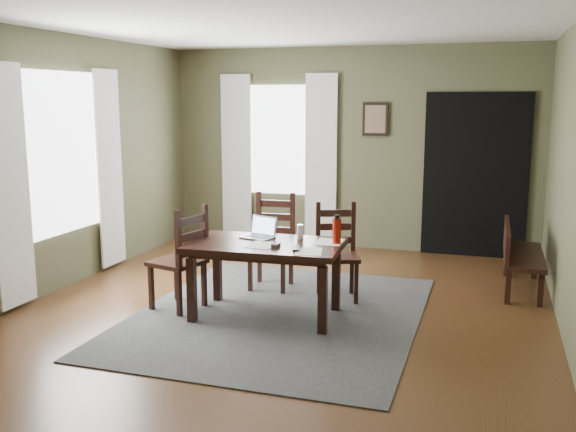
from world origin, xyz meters
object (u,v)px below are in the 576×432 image
(chair_back_left, at_px, (272,242))
(bench, at_px, (517,251))
(chair_end, at_px, (181,260))
(laptop, at_px, (260,232))
(dining_table, at_px, (266,252))
(water_bottle, at_px, (337,231))
(chair_back_right, at_px, (337,253))

(chair_back_left, xyz_separation_m, bench, (2.51, 0.70, -0.08))
(chair_end, height_order, laptop, chair_end)
(dining_table, bearing_deg, chair_end, -179.34)
(chair_end, bearing_deg, bench, 133.69)
(chair_back_left, bearing_deg, dining_table, -78.43)
(bench, distance_m, water_bottle, 2.22)
(laptop, bearing_deg, chair_back_right, 59.03)
(chair_back_left, xyz_separation_m, chair_back_right, (0.75, -0.16, -0.02))
(dining_table, xyz_separation_m, chair_end, (-0.84, -0.06, -0.13))
(laptop, bearing_deg, dining_table, -40.93)
(bench, bearing_deg, dining_table, 125.87)
(dining_table, xyz_separation_m, water_bottle, (0.63, 0.16, 0.21))
(chair_back_right, height_order, bench, chair_back_right)
(laptop, bearing_deg, bench, 48.12)
(chair_back_right, bearing_deg, chair_end, -168.14)
(laptop, relative_size, water_bottle, 1.29)
(chair_end, bearing_deg, chair_back_left, 164.53)
(bench, xyz_separation_m, water_bottle, (-1.62, -1.46, 0.41))
(chair_back_right, height_order, water_bottle, chair_back_right)
(chair_end, relative_size, chair_back_right, 1.04)
(bench, height_order, laptop, laptop)
(laptop, height_order, water_bottle, water_bottle)
(chair_back_left, relative_size, chair_back_right, 1.04)
(chair_end, height_order, chair_back_left, same)
(bench, bearing_deg, chair_end, 118.61)
(water_bottle, bearing_deg, dining_table, -165.41)
(bench, height_order, water_bottle, water_bottle)
(dining_table, bearing_deg, bench, 32.62)
(water_bottle, bearing_deg, bench, 42.08)
(dining_table, bearing_deg, chair_back_right, 53.85)
(chair_back_left, distance_m, water_bottle, 1.22)
(water_bottle, bearing_deg, chair_back_left, 139.46)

